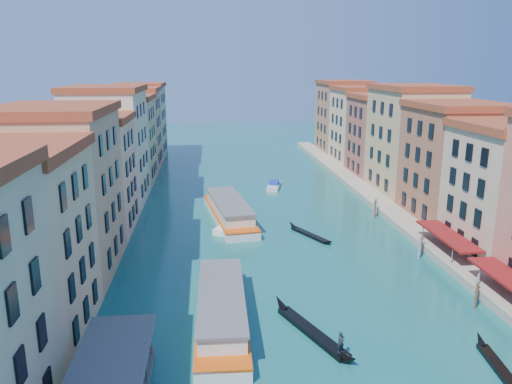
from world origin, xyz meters
TOP-DOWN VIEW (x-y plane):
  - left_bank_palazzos at (-26.00, 64.68)m, footprint 12.80×128.40m
  - right_bank_palazzos at (30.00, 65.00)m, footprint 12.80×128.40m
  - quay at (22.00, 65.00)m, footprint 4.00×140.00m
  - mooring_poles_right at (19.10, 28.80)m, footprint 1.44×54.24m
  - vaporetto_near at (-7.55, 25.16)m, footprint 5.15×20.73m
  - vaporetto_far at (-5.20, 58.45)m, footprint 8.16×22.85m
  - gondola_fore at (0.71, 21.70)m, footprint 6.11×12.69m
  - gondola_right at (14.76, 13.71)m, footprint 2.06×10.75m
  - gondola_far at (6.11, 49.19)m, footprint 5.40×9.76m
  - motorboat_mid at (-5.07, 53.90)m, footprint 5.87×8.26m
  - motorboat_far at (4.97, 79.15)m, footprint 3.83×7.34m

SIDE VIEW (x-z plane):
  - gondola_far at x=6.11m, z-range -0.44..1.05m
  - gondola_right at x=14.76m, z-range -0.66..1.48m
  - gondola_fore at x=0.71m, z-range -0.88..1.78m
  - quay at x=22.00m, z-range 0.00..1.00m
  - motorboat_far at x=4.97m, z-range -0.16..1.29m
  - motorboat_mid at x=-5.07m, z-range -0.18..1.47m
  - mooring_poles_right at x=19.10m, z-range -0.30..2.90m
  - vaporetto_near at x=-7.55m, z-range -0.15..2.92m
  - vaporetto_far at x=-5.20m, z-range -0.17..3.16m
  - left_bank_palazzos at x=-26.00m, z-range -0.79..20.21m
  - right_bank_palazzos at x=30.00m, z-range -0.75..20.25m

